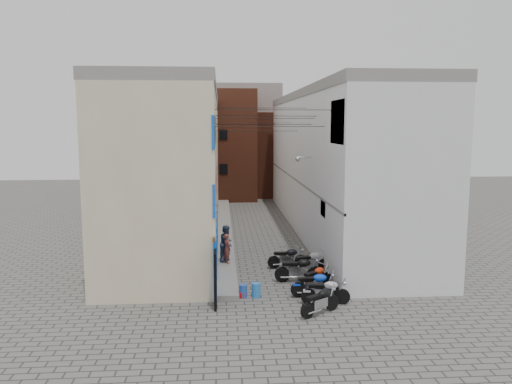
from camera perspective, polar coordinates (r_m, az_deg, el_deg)
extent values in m
plane|color=#5D5B58|center=(20.16, 2.73, -12.29)|extent=(90.00, 90.00, 0.00)
cube|color=gray|center=(32.52, -3.61, -4.31)|extent=(0.90, 26.00, 0.25)
cube|color=#C5BA95|center=(32.03, -8.96, 2.89)|extent=(5.00, 26.00, 8.50)
cube|color=#C26D6D|center=(31.93, -4.55, 2.50)|extent=(0.10, 26.00, 0.80)
cube|color=blue|center=(24.35, -4.58, -5.59)|extent=(0.12, 10.20, 2.40)
cube|color=blue|center=(23.76, -4.74, 3.85)|extent=(0.10, 10.20, 4.00)
cube|color=gray|center=(31.97, -9.13, 10.95)|extent=(5.10, 26.00, 0.50)
cube|color=black|center=(19.29, -4.67, -9.79)|extent=(0.10, 1.20, 2.20)
cube|color=silver|center=(32.73, 8.78, 3.00)|extent=(5.00, 26.00, 8.50)
cube|color=blue|center=(20.87, 9.39, 7.91)|extent=(0.10, 2.40, 1.80)
cube|color=white|center=(23.64, 7.80, -1.84)|extent=(0.08, 1.00, 0.70)
cylinder|color=#B2B2B7|center=(26.24, 5.66, 3.98)|extent=(0.80, 0.06, 0.06)
sphere|color=#B2B2B7|center=(26.18, 4.79, 3.76)|extent=(0.28, 0.28, 0.28)
cube|color=gray|center=(32.68, 8.95, 10.89)|extent=(5.10, 26.00, 0.50)
cube|color=gray|center=(32.36, 4.50, 1.50)|extent=(0.10, 26.00, 0.12)
cube|color=brown|center=(46.84, -3.77, 5.39)|extent=(6.00, 6.00, 10.00)
cube|color=brown|center=(49.17, 2.08, 4.35)|extent=(5.00, 6.00, 8.00)
cube|color=gray|center=(52.87, -1.64, 6.21)|extent=(8.00, 5.00, 11.00)
cube|color=black|center=(44.43, -1.12, 0.36)|extent=(2.00, 0.30, 2.40)
cylinder|color=black|center=(20.94, 2.20, 9.37)|extent=(5.20, 0.02, 0.02)
cylinder|color=black|center=(22.92, 1.64, 7.48)|extent=(5.20, 0.02, 0.02)
cylinder|color=black|center=(25.41, 1.07, 8.41)|extent=(5.20, 0.02, 0.02)
cylinder|color=black|center=(27.91, 0.61, 9.58)|extent=(5.20, 0.02, 0.02)
cylinder|color=black|center=(30.89, 0.14, 6.99)|extent=(5.20, 0.02, 0.02)
cylinder|color=black|center=(33.88, -0.24, 7.90)|extent=(5.20, 0.02, 0.02)
cylinder|color=black|center=(23.91, 1.40, 8.69)|extent=(5.65, 2.07, 0.02)
cylinder|color=black|center=(26.90, 0.78, 7.73)|extent=(5.80, 1.58, 0.02)
imported|color=brown|center=(24.25, -3.34, -6.45)|extent=(0.54, 0.62, 1.43)
imported|color=#353F50|center=(24.52, -3.37, -5.86)|extent=(1.00, 1.08, 1.78)
cylinder|color=blue|center=(20.45, 0.01, -11.14)|extent=(0.37, 0.37, 0.57)
cylinder|color=#234EB2|center=(20.43, -1.49, -11.25)|extent=(0.38, 0.38, 0.51)
cube|color=red|center=(20.47, -1.84, -11.62)|extent=(0.41, 0.33, 0.23)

